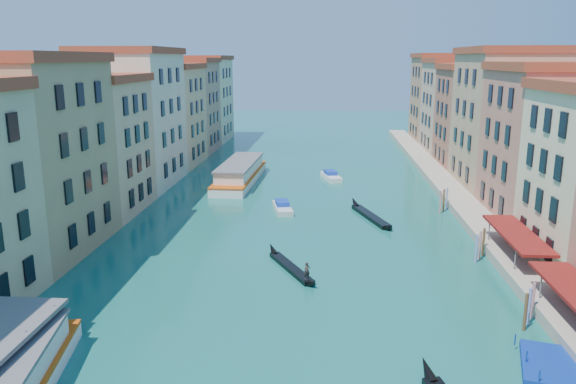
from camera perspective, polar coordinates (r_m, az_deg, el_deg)
name	(u,v)px	position (r m, az deg, el deg)	size (l,w,h in m)	color
left_bank_palazzos	(119,128)	(84.44, -16.84, 6.29)	(12.80, 128.40, 21.00)	beige
right_bank_palazzos	(518,130)	(83.44, 22.35, 5.80)	(12.80, 128.40, 21.00)	#A04E34
quay	(454,195)	(82.90, 16.53, -0.29)	(4.00, 140.00, 1.00)	#B0A18E
mooring_poles_right	(517,293)	(48.59, 22.22, -9.46)	(1.44, 54.24, 3.20)	brown
vaporetto_far	(240,173)	(90.33, -4.89, 1.97)	(5.90, 22.54, 3.33)	silver
gondola_fore	(291,266)	(53.09, 0.30, -7.55)	(5.80, 10.09, 2.19)	black
gondola_far	(370,215)	(70.63, 8.31, -2.31)	(5.14, 12.73, 1.86)	black
motorboat_mid	(282,207)	(73.12, -0.57, -1.53)	(3.22, 6.43, 1.28)	silver
motorboat_far	(331,176)	(92.57, 4.39, 1.65)	(3.69, 6.78, 1.34)	silver
blue_dock	(552,366)	(41.15, 25.22, -15.70)	(4.96, 6.21, 0.45)	navy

